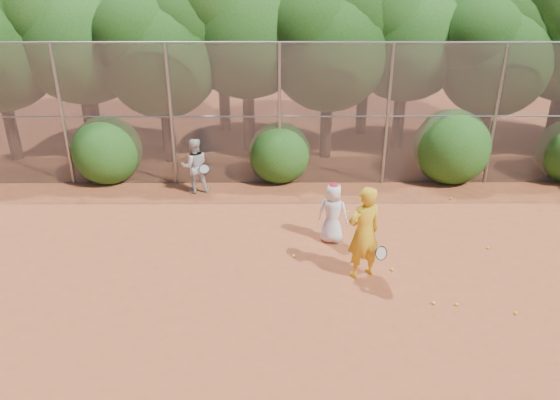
{
  "coord_description": "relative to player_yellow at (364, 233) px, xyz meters",
  "views": [
    {
      "loc": [
        -1.05,
        -8.62,
        6.39
      ],
      "look_at": [
        -1.0,
        2.5,
        1.1
      ],
      "focal_mm": 35.0,
      "sensor_mm": 36.0,
      "label": 1
    }
  ],
  "objects": [
    {
      "name": "fence_back",
      "position": [
        -0.82,
        4.89,
        1.03
      ],
      "size": [
        20.05,
        0.09,
        4.03
      ],
      "color": "gray",
      "rests_on": "ground"
    },
    {
      "name": "tree_3",
      "position": [
        -2.64,
        7.73,
        3.38
      ],
      "size": [
        4.89,
        4.26,
        6.7
      ],
      "color": "black",
      "rests_on": "ground"
    },
    {
      "name": "bush_1",
      "position": [
        -1.7,
        5.19,
        -0.12
      ],
      "size": [
        1.8,
        1.8,
        1.8
      ],
      "primitive_type": "sphere",
      "color": "#1C4D13",
      "rests_on": "ground"
    },
    {
      "name": "player_white",
      "position": [
        -4.05,
        4.29,
        -0.24
      ],
      "size": [
        0.89,
        0.8,
        1.56
      ],
      "rotation": [
        0.0,
        0.0,
        3.38
      ],
      "color": "silver",
      "rests_on": "ground"
    },
    {
      "name": "ball_0",
      "position": [
        1.27,
        -1.05,
        -0.98
      ],
      "size": [
        0.07,
        0.07,
        0.07
      ],
      "primitive_type": "sphere",
      "color": "yellow",
      "rests_on": "ground"
    },
    {
      "name": "tree_6",
      "position": [
        4.85,
        6.92,
        2.45
      ],
      "size": [
        3.86,
        3.36,
        5.29
      ],
      "color": "black",
      "rests_on": "ground"
    },
    {
      "name": "player_yellow",
      "position": [
        0.0,
        0.0,
        0.0
      ],
      "size": [
        0.95,
        0.74,
        2.04
      ],
      "rotation": [
        0.0,
        0.0,
        3.54
      ],
      "color": "gold",
      "rests_on": "ground"
    },
    {
      "name": "tree_2",
      "position": [
        -5.15,
        6.72,
        2.57
      ],
      "size": [
        3.99,
        3.47,
        5.47
      ],
      "color": "black",
      "rests_on": "ground"
    },
    {
      "name": "bush_0",
      "position": [
        -6.7,
        5.19,
        -0.02
      ],
      "size": [
        2.0,
        2.0,
        2.0
      ],
      "primitive_type": "sphere",
      "color": "#1C4D13",
      "rests_on": "ground"
    },
    {
      "name": "tree_11",
      "position": [
        1.36,
        9.53,
        3.15
      ],
      "size": [
        4.64,
        4.03,
        6.35
      ],
      "color": "black",
      "rests_on": "ground"
    },
    {
      "name": "ball_1",
      "position": [
        3.06,
        1.05,
        -0.98
      ],
      "size": [
        0.07,
        0.07,
        0.07
      ],
      "primitive_type": "sphere",
      "color": "yellow",
      "rests_on": "ground"
    },
    {
      "name": "ground",
      "position": [
        -0.7,
        -1.11,
        -1.02
      ],
      "size": [
        80.0,
        80.0,
        0.0
      ],
      "primitive_type": "plane",
      "color": "#984322",
      "rests_on": "ground"
    },
    {
      "name": "ball_3",
      "position": [
        2.74,
        -1.37,
        -0.98
      ],
      "size": [
        0.07,
        0.07,
        0.07
      ],
      "primitive_type": "sphere",
      "color": "yellow",
      "rests_on": "ground"
    },
    {
      "name": "tree_4",
      "position": [
        -0.15,
        7.12,
        2.74
      ],
      "size": [
        4.19,
        3.64,
        5.73
      ],
      "color": "black",
      "rests_on": "ground"
    },
    {
      "name": "ball_5",
      "position": [
        2.97,
        3.7,
        -0.98
      ],
      "size": [
        0.07,
        0.07,
        0.07
      ],
      "primitive_type": "sphere",
      "color": "yellow",
      "rests_on": "ground"
    },
    {
      "name": "tree_9",
      "position": [
        -8.64,
        9.73,
        3.32
      ],
      "size": [
        4.83,
        4.2,
        6.62
      ],
      "color": "black",
      "rests_on": "ground"
    },
    {
      "name": "ball_2",
      "position": [
        1.71,
        -1.09,
        -0.98
      ],
      "size": [
        0.07,
        0.07,
        0.07
      ],
      "primitive_type": "sphere",
      "color": "yellow",
      "rests_on": "ground"
    },
    {
      "name": "tree_5",
      "position": [
        2.35,
        7.93,
        3.03
      ],
      "size": [
        4.51,
        3.92,
        6.17
      ],
      "color": "black",
      "rests_on": "ground"
    },
    {
      "name": "tree_1",
      "position": [
        -7.64,
        7.43,
        3.15
      ],
      "size": [
        4.64,
        4.03,
        6.35
      ],
      "color": "black",
      "rests_on": "ground"
    },
    {
      "name": "player_teen",
      "position": [
        -0.49,
        1.47,
        -0.28
      ],
      "size": [
        0.82,
        0.67,
        1.48
      ],
      "rotation": [
        0.0,
        0.0,
        2.81
      ],
      "color": "white",
      "rests_on": "ground"
    },
    {
      "name": "tree_12",
      "position": [
        5.86,
        10.13,
        3.49
      ],
      "size": [
        5.02,
        4.37,
        6.88
      ],
      "color": "black",
      "rests_on": "ground"
    },
    {
      "name": "ball_6",
      "position": [
        -1.4,
        0.73,
        -0.98
      ],
      "size": [
        0.07,
        0.07,
        0.07
      ],
      "primitive_type": "sphere",
      "color": "yellow",
      "rests_on": "ground"
    },
    {
      "name": "bush_2",
      "position": [
        3.3,
        5.19,
        0.08
      ],
      "size": [
        2.2,
        2.2,
        2.2
      ],
      "primitive_type": "sphere",
      "color": "#1C4D13",
      "rests_on": "ground"
    },
    {
      "name": "ball_4",
      "position": [
        0.69,
        0.15,
        -0.98
      ],
      "size": [
        0.07,
        0.07,
        0.07
      ],
      "primitive_type": "sphere",
      "color": "yellow",
      "rests_on": "ground"
    }
  ]
}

